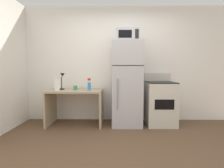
{
  "coord_description": "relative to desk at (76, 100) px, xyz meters",
  "views": [
    {
      "loc": [
        -0.12,
        -2.12,
        1.17
      ],
      "look_at": [
        -0.17,
        1.1,
        0.89
      ],
      "focal_mm": 26.05,
      "sensor_mm": 36.0,
      "label": 1
    }
  ],
  "objects": [
    {
      "name": "ground_plane",
      "position": [
        0.95,
        -1.31,
        -0.52
      ],
      "size": [
        12.0,
        12.0,
        0.0
      ],
      "primitive_type": "plane",
      "color": "brown"
    },
    {
      "name": "wall_back_white",
      "position": [
        0.95,
        0.39,
        0.78
      ],
      "size": [
        5.0,
        0.1,
        2.6
      ],
      "primitive_type": "cube",
      "color": "white",
      "rests_on": "ground"
    },
    {
      "name": "desk",
      "position": [
        0.0,
        0.0,
        0.0
      ],
      "size": [
        1.14,
        0.64,
        0.75
      ],
      "color": "tan",
      "rests_on": "ground"
    },
    {
      "name": "desk_lamp",
      "position": [
        -0.29,
        0.03,
        0.47
      ],
      "size": [
        0.14,
        0.12,
        0.35
      ],
      "color": "black",
      "rests_on": "desk"
    },
    {
      "name": "paper_towel_roll",
      "position": [
        -0.35,
        -0.14,
        0.35
      ],
      "size": [
        0.11,
        0.11,
        0.24
      ],
      "primitive_type": "cylinder",
      "color": "white",
      "rests_on": "desk"
    },
    {
      "name": "coffee_mug",
      "position": [
        0.01,
        -0.05,
        0.28
      ],
      "size": [
        0.08,
        0.08,
        0.09
      ],
      "primitive_type": "cylinder",
      "color": "#338C66",
      "rests_on": "desk"
    },
    {
      "name": "spray_bottle",
      "position": [
        0.31,
        -0.07,
        0.33
      ],
      "size": [
        0.06,
        0.06,
        0.25
      ],
      "color": "#2D8CEA",
      "rests_on": "desk"
    },
    {
      "name": "refrigerator",
      "position": [
        1.09,
        0.01,
        0.35
      ],
      "size": [
        0.62,
        0.65,
        1.75
      ],
      "color": "#B7B7BC",
      "rests_on": "ground"
    },
    {
      "name": "microwave",
      "position": [
        1.09,
        -0.01,
        1.35
      ],
      "size": [
        0.46,
        0.35,
        0.26
      ],
      "color": "#B7B7BC",
      "rests_on": "refrigerator"
    },
    {
      "name": "oven_range",
      "position": [
        1.81,
        0.02,
        -0.06
      ],
      "size": [
        0.6,
        0.61,
        1.1
      ],
      "color": "beige",
      "rests_on": "ground"
    }
  ]
}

